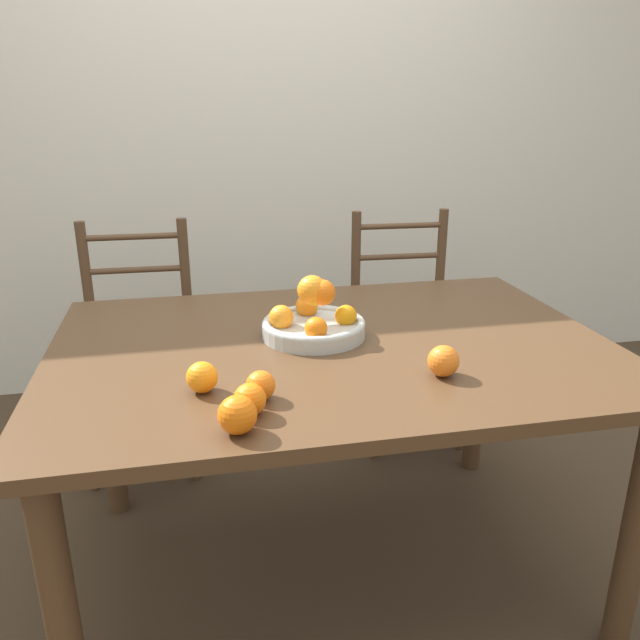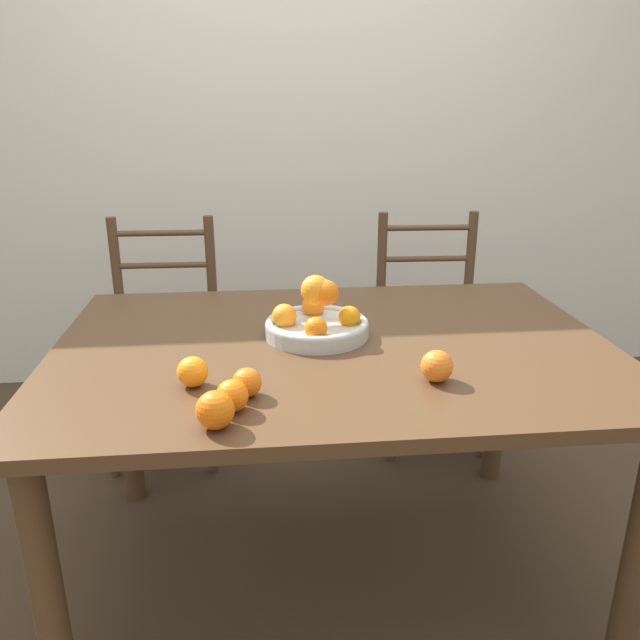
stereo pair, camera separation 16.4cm
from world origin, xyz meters
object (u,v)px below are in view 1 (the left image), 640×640
(fruit_bowl, at_px, (313,320))
(orange_loose_1, at_px, (443,361))
(orange_loose_0, at_px, (202,377))
(orange_loose_2, at_px, (237,415))
(orange_loose_3, at_px, (261,385))
(chair_right, at_px, (406,327))
(chair_left, at_px, (140,347))
(orange_loose_4, at_px, (250,399))

(fruit_bowl, bearing_deg, orange_loose_1, -52.40)
(fruit_bowl, distance_m, orange_loose_0, 0.43)
(orange_loose_2, distance_m, orange_loose_3, 0.15)
(fruit_bowl, relative_size, orange_loose_1, 3.79)
(orange_loose_1, xyz_separation_m, orange_loose_2, (-0.50, -0.17, 0.00))
(orange_loose_2, relative_size, orange_loose_3, 1.20)
(orange_loose_0, xyz_separation_m, chair_right, (0.86, 1.04, -0.32))
(chair_left, bearing_deg, fruit_bowl, -52.73)
(orange_loose_3, distance_m, chair_right, 1.37)
(orange_loose_1, xyz_separation_m, chair_right, (0.30, 1.07, -0.32))
(orange_loose_2, bearing_deg, orange_loose_4, 66.25)
(orange_loose_1, relative_size, chair_right, 0.08)
(orange_loose_4, relative_size, chair_left, 0.07)
(orange_loose_0, relative_size, orange_loose_4, 1.03)
(chair_right, bearing_deg, fruit_bowl, -123.74)
(orange_loose_0, bearing_deg, chair_left, 102.32)
(orange_loose_2, relative_size, orange_loose_4, 1.14)
(orange_loose_3, relative_size, chair_left, 0.07)
(fruit_bowl, bearing_deg, orange_loose_2, -116.85)
(orange_loose_1, relative_size, orange_loose_2, 0.96)
(orange_loose_0, distance_m, orange_loose_3, 0.14)
(fruit_bowl, bearing_deg, orange_loose_3, -117.86)
(fruit_bowl, xyz_separation_m, chair_right, (0.55, 0.75, -0.33))
(orange_loose_4, height_order, chair_left, chair_left)
(orange_loose_4, height_order, chair_right, chair_right)
(orange_loose_1, relative_size, orange_loose_3, 1.15)
(chair_right, bearing_deg, orange_loose_3, -121.19)
(chair_right, bearing_deg, orange_loose_2, -120.22)
(orange_loose_1, distance_m, chair_right, 1.16)
(chair_left, height_order, chair_right, same)
(orange_loose_1, relative_size, chair_left, 0.08)
(orange_loose_3, distance_m, orange_loose_4, 0.07)
(orange_loose_2, bearing_deg, chair_left, 103.13)
(orange_loose_2, bearing_deg, chair_right, 57.31)
(orange_loose_0, height_order, orange_loose_4, orange_loose_0)
(orange_loose_1, height_order, chair_right, chair_right)
(orange_loose_4, bearing_deg, orange_loose_1, 12.11)
(orange_loose_2, relative_size, chair_right, 0.08)
(orange_loose_4, bearing_deg, orange_loose_3, 65.47)
(orange_loose_1, bearing_deg, orange_loose_4, -167.89)
(orange_loose_0, distance_m, chair_right, 1.39)
(orange_loose_3, height_order, orange_loose_4, orange_loose_4)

